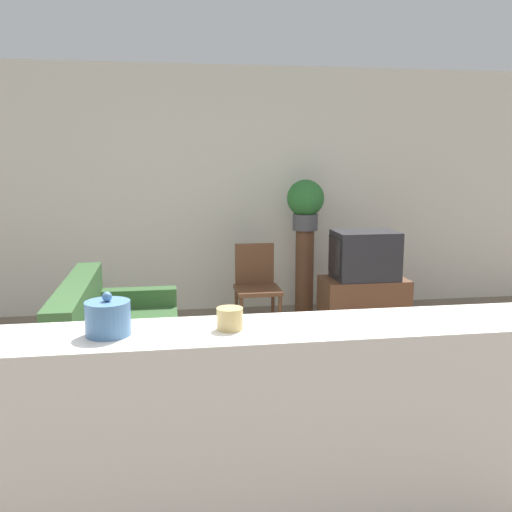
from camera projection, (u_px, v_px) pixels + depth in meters
The scene contains 11 objects.
ground_plane at pixel (247, 465), 3.23m from camera, with size 14.00×14.00×0.00m, color #756656.
wall_back at pixel (203, 191), 6.33m from camera, with size 9.00×0.06×2.70m.
couch at pixel (117, 350), 4.30m from camera, with size 0.84×1.66×0.81m.
tv_stand at pixel (363, 305), 5.67m from camera, with size 0.83×0.48×0.54m.
television at pixel (364, 255), 5.58m from camera, with size 0.62×0.45×0.47m.
wooden_chair at pixel (256, 283), 5.72m from camera, with size 0.44×0.44×0.85m.
plant_stand at pixel (304, 273), 6.19m from camera, with size 0.20×0.20×0.95m.
potted_plant at pixel (305, 202), 6.06m from camera, with size 0.40×0.40×0.54m.
foreground_counter at pixel (267, 436), 2.53m from camera, with size 2.67×0.44×1.01m.
decorative_bowl at pixel (108, 318), 2.33m from camera, with size 0.18×0.18×0.18m.
candle_jar at pixel (230, 319), 2.41m from camera, with size 0.11×0.11×0.09m.
Camera 1 is at (-0.42, -2.95, 1.73)m, focal length 40.00 mm.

